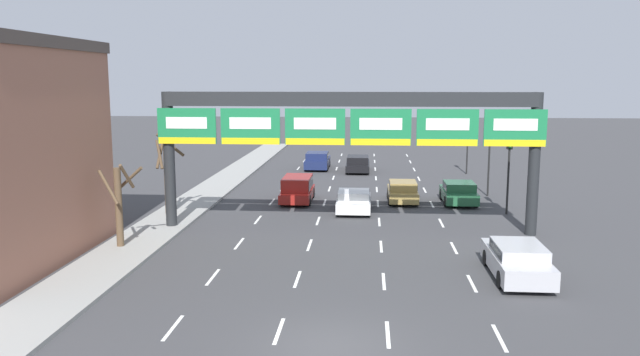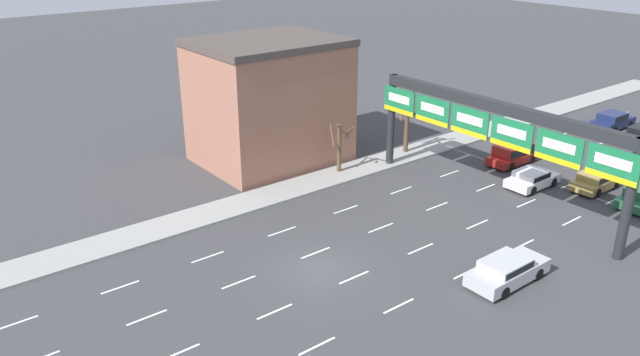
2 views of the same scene
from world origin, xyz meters
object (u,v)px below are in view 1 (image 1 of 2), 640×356
Objects in this scene: car_black at (358,163)px; tree_bare_second at (119,201)px; traffic_light_mid_block at (490,142)px; traffic_light_far_end at (509,157)px; car_navy at (317,160)px; tree_bare_closest at (167,168)px; car_gold at (403,191)px; car_green at (459,192)px; traffic_light_near_gantry at (468,134)px; car_silver at (517,259)px; suv_red at (297,188)px; sign_gantry at (348,123)px; car_white at (354,200)px.

tree_bare_second is (-10.25, -24.73, 1.48)m from car_black.
traffic_light_far_end is at bearing -89.69° from traffic_light_mid_block.
tree_bare_closest reaches higher than car_navy.
car_black is at bearing 67.50° from tree_bare_second.
traffic_light_mid_block is 1.33× the size of tree_bare_second.
car_navy is at bearing 114.65° from car_gold.
car_black is 0.93× the size of traffic_light_mid_block.
car_gold is 6.82m from traffic_light_mid_block.
car_navy is at bearing 124.74° from car_green.
tree_bare_closest is at bearing -137.86° from traffic_light_near_gantry.
car_silver reaches higher than car_gold.
suv_red is 0.86× the size of traffic_light_mid_block.
car_gold is 0.87× the size of traffic_light_near_gantry.
traffic_light_far_end is 0.90× the size of tree_bare_closest.
tree_bare_second is at bearing -142.81° from traffic_light_mid_block.
suv_red is at bearing -105.11° from car_black.
car_gold is 14.36m from tree_bare_closest.
car_green is 0.88× the size of traffic_light_near_gantry.
car_green is 4.53m from traffic_light_far_end.
sign_gantry is 4.19× the size of traffic_light_near_gantry.
tree_bare_second is (-16.85, 2.83, 1.45)m from car_silver.
car_gold is at bearing -65.35° from car_navy.
car_gold reaches higher than car_black.
suv_red is at bearing -167.13° from traffic_light_mid_block.
tree_bare_second is (-10.28, -8.86, 1.51)m from car_white.
car_green is at bearing 127.81° from traffic_light_far_end.
car_gold is (6.47, -14.11, -0.06)m from car_navy.
car_navy is at bearing 109.23° from car_silver.
traffic_light_mid_block is (12.25, 2.80, 2.70)m from suv_red.
car_black is 1.00× the size of car_silver.
car_black is 13.16m from car_gold.
car_black is at bearing 130.00° from traffic_light_mid_block.
car_green is 9.99m from suv_red.
traffic_light_far_end is 20.95m from tree_bare_second.
tree_bare_second is at bearing -139.24° from car_white.
car_white is 17.80m from traffic_light_near_gantry.
car_black is at bearing 118.72° from traffic_light_far_end.
suv_red reaches higher than car_white.
suv_red reaches higher than car_black.
car_green is at bearing 24.35° from car_white.
car_black is 13.83m from traffic_light_mid_block.
sign_gantry reaches higher than car_green.
sign_gantry reaches higher than traffic_light_mid_block.
tree_bare_closest is at bearing -168.99° from car_white.
car_gold is 0.76× the size of tree_bare_closest.
tree_bare_closest is at bearing -158.39° from traffic_light_mid_block.
car_black is 1.02× the size of traffic_light_far_end.
car_green is at bearing 49.35° from sign_gantry.
tree_bare_closest is (-18.97, -7.52, -0.88)m from traffic_light_mid_block.
tree_bare_closest reaches higher than car_black.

